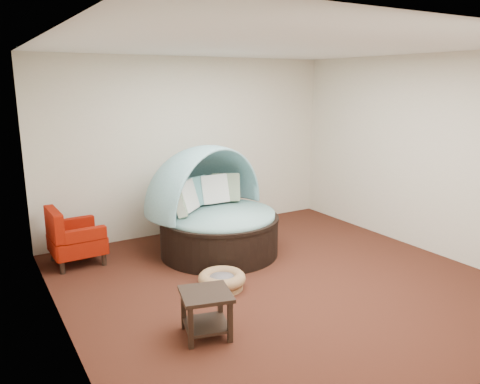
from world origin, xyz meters
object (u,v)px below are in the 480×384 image
pet_basket (222,280)px  red_armchair (73,238)px  side_table (206,308)px  canopy_daybed (214,204)px

pet_basket → red_armchair: 2.19m
side_table → red_armchair: bearing=105.4°
pet_basket → red_armchair: (-1.35, 1.71, 0.26)m
canopy_daybed → red_armchair: bearing=143.1°
pet_basket → side_table: bearing=-126.8°
canopy_daybed → side_table: size_ratio=3.85×
canopy_daybed → pet_basket: bearing=-133.3°
side_table → canopy_daybed: bearing=60.4°
red_armchair → side_table: size_ratio=1.39×
canopy_daybed → pet_basket: (-0.50, -1.15, -0.61)m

